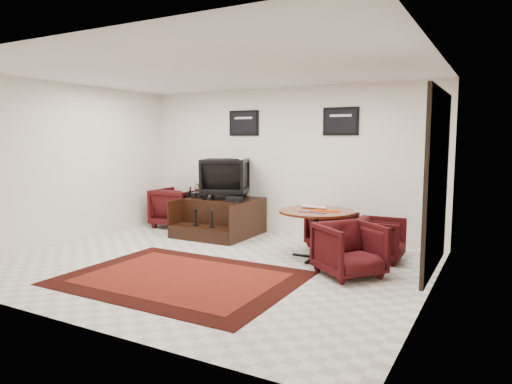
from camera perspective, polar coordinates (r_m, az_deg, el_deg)
ground at (r=6.84m, az=-5.47°, el=-8.96°), size 6.00×6.00×0.00m
room_shell at (r=6.48m, az=-2.03°, el=6.18°), size 6.02×5.02×2.81m
area_rug at (r=6.23m, az=-9.30°, el=-10.55°), size 3.03×2.27×0.01m
shine_podium at (r=8.85m, az=-4.30°, el=-3.23°), size 1.35×1.39×0.69m
shine_chair at (r=8.87m, az=-3.85°, el=2.05°), size 1.07×1.04×0.87m
shoes_pair at (r=9.02m, az=-7.25°, el=-0.35°), size 0.29×0.32×0.10m
polish_kit at (r=8.30m, az=-2.68°, el=-0.94°), size 0.28×0.20×0.09m
umbrella_black at (r=9.11m, az=-9.09°, el=-2.45°), size 0.31×0.11×0.82m
umbrella_hooked at (r=9.24m, az=-8.80°, el=-1.94°), size 0.35×0.13×0.94m
armchair_side at (r=9.71m, az=-9.80°, el=-1.67°), size 0.91×0.86×0.89m
meeting_table at (r=7.06m, az=7.57°, el=-3.02°), size 1.15×1.15×0.75m
table_chair_back at (r=7.88m, az=9.46°, el=-4.36°), size 0.83×0.80×0.69m
table_chair_window at (r=7.21m, az=15.23°, el=-5.47°), size 0.67×0.71×0.71m
table_chair_corner at (r=6.29m, az=11.60°, el=-6.74°), size 1.04×1.05×0.79m
paper_roll at (r=7.20m, az=7.26°, el=-1.88°), size 0.42×0.07×0.05m
table_clutter at (r=6.94m, az=8.24°, el=-2.38°), size 0.57×0.35×0.01m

